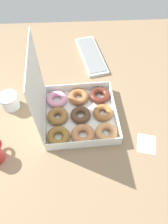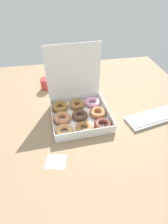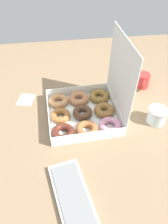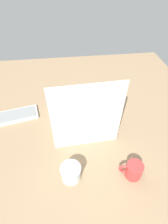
{
  "view_description": "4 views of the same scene",
  "coord_description": "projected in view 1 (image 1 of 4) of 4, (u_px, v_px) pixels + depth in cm",
  "views": [
    {
      "loc": [
        -64.34,
        5.58,
        94.36
      ],
      "look_at": [
        1.01,
        2.14,
        4.33
      ],
      "focal_mm": 35.0,
      "sensor_mm": 36.0,
      "label": 1
    },
    {
      "loc": [
        -11.16,
        -80.72,
        78.13
      ],
      "look_at": [
        3.7,
        4.03,
        4.58
      ],
      "focal_mm": 28.0,
      "sensor_mm": 36.0,
      "label": 2
    },
    {
      "loc": [
        84.23,
        -6.41,
        82.64
      ],
      "look_at": [
        2.02,
        4.59,
        3.5
      ],
      "focal_mm": 35.0,
      "sensor_mm": 36.0,
      "label": 3
    },
    {
      "loc": [
        9.09,
        83.03,
        83.75
      ],
      "look_at": [
        -1.05,
        1.2,
        5.73
      ],
      "focal_mm": 28.0,
      "sensor_mm": 36.0,
      "label": 4
    }
  ],
  "objects": [
    {
      "name": "ground_plane",
      "position": [
        88.0,
        119.0,
        1.15
      ],
      "size": [
        180.0,
        180.0,
        2.0
      ],
      "primitive_type": "cube",
      "color": "#886E51"
    },
    {
      "name": "donut_box",
      "position": [
        77.0,
        113.0,
        1.11
      ],
      "size": [
        39.28,
        39.35,
        42.39
      ],
      "color": "white",
      "rests_on": "ground_plane"
    },
    {
      "name": "keyboard",
      "position": [
        91.0,
        55.0,
        1.42
      ],
      "size": [
        39.32,
        19.9,
        2.2
      ],
      "color": "#BBC0C0",
      "rests_on": "ground_plane"
    },
    {
      "name": "glass_jar",
      "position": [
        9.0,
        101.0,
        1.16
      ],
      "size": [
        10.06,
        10.06,
        8.35
      ],
      "color": "silver",
      "rests_on": "ground_plane"
    },
    {
      "name": "paper_napkin",
      "position": [
        146.0,
        144.0,
        1.05
      ],
      "size": [
        11.95,
        10.83,
        0.15
      ],
      "primitive_type": "cube",
      "rotation": [
        0.0,
        0.0,
        -0.24
      ],
      "color": "white",
      "rests_on": "ground_plane"
    }
  ]
}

